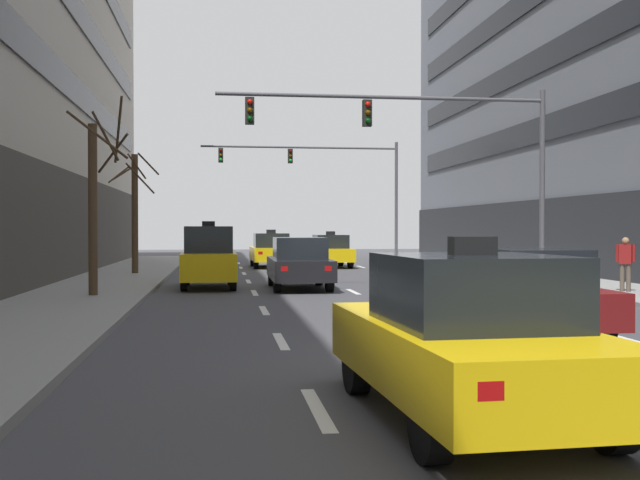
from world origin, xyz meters
The scene contains 35 objects.
ground_plane centered at (0.00, 0.00, 0.00)m, with size 120.00×120.00×0.00m, color #424247.
lane_stripe_l1_s3 centered at (-3.03, -3.00, 0.00)m, with size 0.16×2.00×0.01m, color silver.
lane_stripe_l1_s4 centered at (-3.03, 2.00, 0.00)m, with size 0.16×2.00×0.01m, color silver.
lane_stripe_l1_s5 centered at (-3.03, 7.00, 0.00)m, with size 0.16×2.00×0.01m, color silver.
lane_stripe_l1_s6 centered at (-3.03, 12.00, 0.00)m, with size 0.16×2.00×0.01m, color silver.
lane_stripe_l1_s7 centered at (-3.03, 17.00, 0.00)m, with size 0.16×2.00×0.01m, color silver.
lane_stripe_l1_s8 centered at (-3.03, 22.00, 0.00)m, with size 0.16×2.00×0.01m, color silver.
lane_stripe_l1_s9 centered at (-3.03, 27.00, 0.00)m, with size 0.16×2.00×0.01m, color silver.
lane_stripe_l1_s10 centered at (-3.03, 32.00, 0.00)m, with size 0.16×2.00×0.01m, color silver.
lane_stripe_l2_s3 centered at (0.00, -3.00, 0.00)m, with size 0.16×2.00×0.01m, color silver.
lane_stripe_l2_s4 centered at (0.00, 2.00, 0.00)m, with size 0.16×2.00×0.01m, color silver.
lane_stripe_l2_s5 centered at (0.00, 7.00, 0.00)m, with size 0.16×2.00×0.01m, color silver.
lane_stripe_l2_s6 centered at (0.00, 12.00, 0.00)m, with size 0.16×2.00×0.01m, color silver.
lane_stripe_l2_s7 centered at (0.00, 17.00, 0.00)m, with size 0.16×2.00×0.01m, color silver.
lane_stripe_l2_s8 centered at (0.00, 22.00, 0.00)m, with size 0.16×2.00×0.01m, color silver.
lane_stripe_l2_s9 centered at (0.00, 27.00, 0.00)m, with size 0.16×2.00×0.01m, color silver.
lane_stripe_l2_s10 centered at (0.00, 32.00, 0.00)m, with size 0.16×2.00×0.01m, color silver.
lane_stripe_l3_s4 centered at (3.03, 2.00, 0.00)m, with size 0.16×2.00×0.01m, color silver.
lane_stripe_l3_s5 centered at (3.03, 7.00, 0.00)m, with size 0.16×2.00×0.01m, color silver.
lane_stripe_l3_s6 centered at (3.03, 12.00, 0.00)m, with size 0.16×2.00×0.01m, color silver.
lane_stripe_l3_s7 centered at (3.03, 17.00, 0.00)m, with size 0.16×2.00×0.01m, color silver.
lane_stripe_l3_s8 centered at (3.03, 22.00, 0.00)m, with size 0.16×2.00×0.01m, color silver.
lane_stripe_l3_s9 centered at (3.03, 27.00, 0.00)m, with size 0.16×2.00×0.01m, color silver.
lane_stripe_l3_s10 centered at (3.03, 32.00, 0.00)m, with size 0.16×2.00×0.01m, color silver.
car_driving_0 centered at (-1.53, 13.33, 0.82)m, with size 1.88×4.43×1.66m.
taxi_driving_1 centered at (-1.59, -3.67, 0.83)m, with size 2.08×4.57×1.87m.
taxi_driving_2 centered at (-1.53, 27.16, 0.84)m, with size 1.96×4.57×1.89m.
taxi_driving_3 centered at (-4.43, 14.18, 1.00)m, with size 1.80×4.19×2.19m.
car_driving_4 centered at (1.50, 2.06, 0.78)m, with size 1.85×4.25×1.58m.
taxi_driving_5 centered at (1.42, 26.80, 0.80)m, with size 1.91×4.38×1.81m.
traffic_signal_0 centered at (2.63, 12.85, 4.83)m, with size 10.74×0.35×6.34m.
traffic_signal_1 centered at (2.41, 33.80, 5.28)m, with size 11.70×0.34×6.99m.
street_tree_1 centered at (-7.48, 20.59, 2.72)m, with size 1.99×1.97×4.81m.
street_tree_2 centered at (-7.43, 10.21, 2.68)m, with size 1.54×1.99×5.34m.
pedestrian_0 centered at (7.47, 9.43, 1.03)m, with size 0.45×0.36×1.56m.
Camera 1 is at (-4.07, -11.15, 1.95)m, focal length 42.98 mm.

